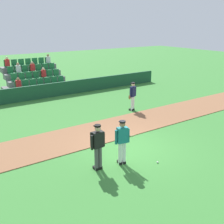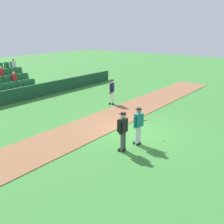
# 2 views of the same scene
# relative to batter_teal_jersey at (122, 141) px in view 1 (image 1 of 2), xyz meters

# --- Properties ---
(ground_plane) EXTENTS (80.00, 80.00, 0.00)m
(ground_plane) POSITION_rel_batter_teal_jersey_xyz_m (1.15, 0.94, -0.97)
(ground_plane) COLOR #387A33
(infield_dirt_path) EXTENTS (28.00, 2.69, 0.03)m
(infield_dirt_path) POSITION_rel_batter_teal_jersey_xyz_m (1.15, 3.22, -0.95)
(infield_dirt_path) COLOR brown
(infield_dirt_path) RESTS_ON ground
(dugout_fence) EXTENTS (20.00, 0.16, 1.02)m
(dugout_fence) POSITION_rel_batter_teal_jersey_xyz_m (1.15, 10.85, -0.46)
(dugout_fence) COLOR #19472D
(dugout_fence) RESTS_ON ground
(stadium_bleachers) EXTENTS (4.45, 3.80, 2.70)m
(stadium_bleachers) POSITION_rel_batter_teal_jersey_xyz_m (1.14, 13.15, -0.22)
(stadium_bleachers) COLOR slate
(stadium_bleachers) RESTS_ON ground
(batter_teal_jersey) EXTENTS (0.61, 0.80, 1.76)m
(batter_teal_jersey) POSITION_rel_batter_teal_jersey_xyz_m (0.00, 0.00, 0.00)
(batter_teal_jersey) COLOR white
(batter_teal_jersey) RESTS_ON ground
(umpire_home_plate) EXTENTS (0.59, 0.31, 1.76)m
(umpire_home_plate) POSITION_rel_batter_teal_jersey_xyz_m (-0.97, 0.17, 0.03)
(umpire_home_plate) COLOR #4C4C4C
(umpire_home_plate) RESTS_ON ground
(runner_navy_jersey) EXTENTS (0.67, 0.40, 1.76)m
(runner_navy_jersey) POSITION_rel_batter_teal_jersey_xyz_m (4.44, 5.02, -0.01)
(runner_navy_jersey) COLOR white
(runner_navy_jersey) RESTS_ON ground
(baseball) EXTENTS (0.07, 0.07, 0.07)m
(baseball) POSITION_rel_batter_teal_jersey_xyz_m (1.17, -0.73, -0.93)
(baseball) COLOR white
(baseball) RESTS_ON ground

